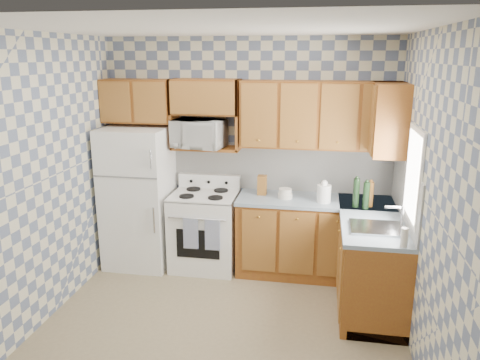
{
  "coord_description": "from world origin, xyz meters",
  "views": [
    {
      "loc": [
        0.86,
        -3.81,
        2.5
      ],
      "look_at": [
        0.05,
        0.75,
        1.25
      ],
      "focal_mm": 35.0,
      "sensor_mm": 36.0,
      "label": 1
    }
  ],
  "objects_px": {
    "stove_body": "(205,231)",
    "microwave": "(199,134)",
    "refrigerator": "(139,197)",
    "electric_kettle": "(324,194)"
  },
  "relations": [
    {
      "from": "microwave",
      "to": "electric_kettle",
      "type": "distance_m",
      "value": 1.58
    },
    {
      "from": "refrigerator",
      "to": "microwave",
      "type": "bearing_deg",
      "value": 9.69
    },
    {
      "from": "stove_body",
      "to": "refrigerator",
      "type": "bearing_deg",
      "value": -178.22
    },
    {
      "from": "stove_body",
      "to": "microwave",
      "type": "xyz_separation_m",
      "value": [
        -0.07,
        0.1,
        1.16
      ]
    },
    {
      "from": "refrigerator",
      "to": "microwave",
      "type": "xyz_separation_m",
      "value": [
        0.73,
        0.12,
        0.77
      ]
    },
    {
      "from": "refrigerator",
      "to": "electric_kettle",
      "type": "height_order",
      "value": "refrigerator"
    },
    {
      "from": "stove_body",
      "to": "electric_kettle",
      "type": "height_order",
      "value": "electric_kettle"
    },
    {
      "from": "microwave",
      "to": "electric_kettle",
      "type": "xyz_separation_m",
      "value": [
        1.45,
        -0.18,
        -0.59
      ]
    },
    {
      "from": "refrigerator",
      "to": "stove_body",
      "type": "height_order",
      "value": "refrigerator"
    },
    {
      "from": "refrigerator",
      "to": "electric_kettle",
      "type": "bearing_deg",
      "value": -1.51
    }
  ]
}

